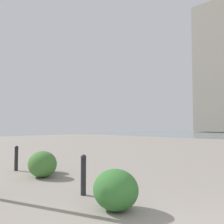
% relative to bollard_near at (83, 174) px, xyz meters
% --- Properties ---
extents(bollard_near, '(0.13, 0.13, 0.90)m').
position_rel_bollard_near_xyz_m(bollard_near, '(0.00, 0.00, 0.00)').
color(bollard_near, '#232328').
rests_on(bollard_near, ground).
extents(bollard_mid, '(0.13, 0.13, 0.86)m').
position_rel_bollard_near_xyz_m(bollard_mid, '(4.00, -0.18, -0.02)').
color(bollard_mid, '#232328').
rests_on(bollard_mid, ground).
extents(shrub_low, '(0.92, 0.83, 0.78)m').
position_rel_bollard_near_xyz_m(shrub_low, '(2.39, -0.29, -0.08)').
color(shrub_low, '#477F38').
rests_on(shrub_low, ground).
extents(shrub_round, '(0.77, 0.69, 0.65)m').
position_rel_bollard_near_xyz_m(shrub_round, '(3.00, -0.73, -0.14)').
color(shrub_round, '#2D6628').
rests_on(shrub_round, ground).
extents(shrub_wide, '(0.88, 0.79, 0.75)m').
position_rel_bollard_near_xyz_m(shrub_wide, '(-1.21, 0.19, -0.09)').
color(shrub_wide, '#387533').
rests_on(shrub_wide, ground).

